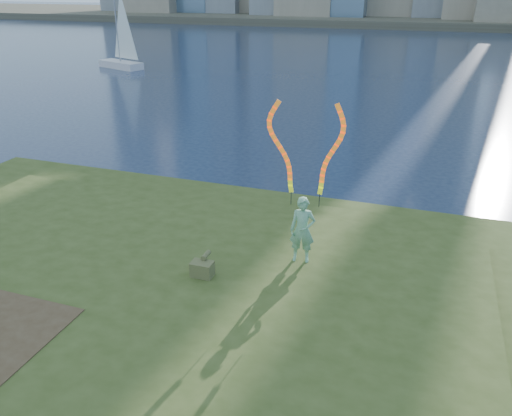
% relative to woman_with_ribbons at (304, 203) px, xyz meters
% --- Properties ---
extents(ground, '(320.00, 320.00, 0.00)m').
position_rel_woman_with_ribbons_xyz_m(ground, '(-2.89, -1.58, -2.23)').
color(ground, '#1B2843').
rests_on(ground, ground).
extents(grassy_knoll, '(20.00, 18.00, 0.80)m').
position_rel_woman_with_ribbons_xyz_m(grassy_knoll, '(-2.89, -3.87, -1.89)').
color(grassy_knoll, '#384719').
rests_on(grassy_knoll, ground).
extents(far_shore, '(320.00, 40.00, 1.20)m').
position_rel_woman_with_ribbons_xyz_m(far_shore, '(-2.89, 93.42, -1.63)').
color(far_shore, '#474234').
rests_on(far_shore, ground).
extents(woman_with_ribbons, '(2.00, 0.49, 3.94)m').
position_rel_woman_with_ribbons_xyz_m(woman_with_ribbons, '(0.00, 0.00, 0.00)').
color(woman_with_ribbons, '#187839').
rests_on(woman_with_ribbons, grassy_knoll).
extents(canvas_bag, '(0.48, 0.54, 0.45)m').
position_rel_woman_with_ribbons_xyz_m(canvas_bag, '(-1.86, -1.37, -1.24)').
color(canvas_bag, brown).
rests_on(canvas_bag, grassy_knoll).
extents(sailboat, '(4.60, 2.86, 7.04)m').
position_rel_woman_with_ribbons_xyz_m(sailboat, '(-22.52, 27.38, -1.02)').
color(sailboat, silver).
rests_on(sailboat, ground).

